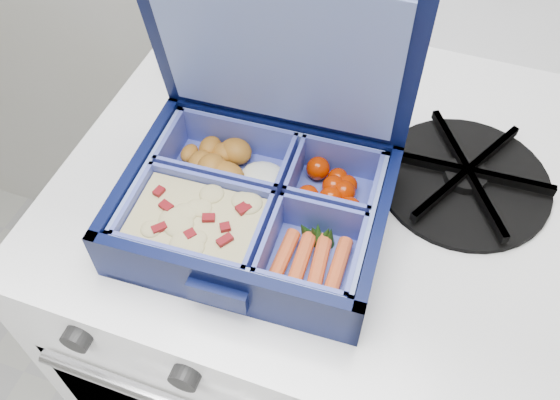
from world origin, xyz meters
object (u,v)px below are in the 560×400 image
at_px(stove, 317,321).
at_px(burner_grate, 466,175).
at_px(bento_box, 255,208).
at_px(fork, 336,139).

xyz_separation_m(stove, burner_grate, (0.14, 0.00, 0.43)).
height_order(stove, bento_box, bento_box).
bearing_deg(burner_grate, bento_box, -146.07).
distance_m(stove, bento_box, 0.47).
bearing_deg(fork, burner_grate, 34.97).
height_order(bento_box, fork, bento_box).
distance_m(bento_box, burner_grate, 0.23).
height_order(stove, fork, fork).
bearing_deg(burner_grate, fork, 174.66).
relative_size(stove, bento_box, 3.31).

